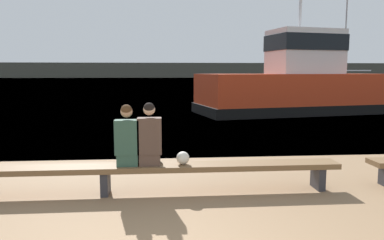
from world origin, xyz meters
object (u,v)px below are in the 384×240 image
at_px(person_left, 127,140).
at_px(shopping_bag, 183,158).
at_px(person_right, 150,139).
at_px(tugboat_red, 297,87).
at_px(bench_main, 105,171).
at_px(moored_sailboat, 349,90).

height_order(person_left, shopping_bag, person_left).
distance_m(person_left, person_right, 0.36).
distance_m(person_left, tugboat_red, 13.91).
relative_size(person_right, shopping_bag, 4.68).
xyz_separation_m(bench_main, moored_sailboat, (15.25, 21.53, 0.22)).
bearing_deg(person_right, moored_sailboat, 55.99).
relative_size(person_right, moored_sailboat, 0.12).
distance_m(bench_main, tugboat_red, 14.14).
height_order(bench_main, moored_sailboat, moored_sailboat).
bearing_deg(tugboat_red, bench_main, 136.21).
xyz_separation_m(person_left, person_right, (0.36, -0.00, 0.01)).
height_order(bench_main, person_left, person_left).
xyz_separation_m(shopping_bag, tugboat_red, (6.31, 11.90, 0.69)).
distance_m(shopping_bag, moored_sailboat, 25.68).
height_order(person_left, tugboat_red, tugboat_red).
relative_size(shopping_bag, tugboat_red, 0.02).
relative_size(bench_main, moored_sailboat, 0.88).
bearing_deg(person_left, shopping_bag, -1.09).
bearing_deg(shopping_bag, tugboat_red, 62.06).
xyz_separation_m(shopping_bag, moored_sailboat, (13.98, 21.54, 0.04)).
xyz_separation_m(bench_main, shopping_bag, (1.27, -0.01, 0.19)).
xyz_separation_m(bench_main, person_left, (0.37, 0.01, 0.50)).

